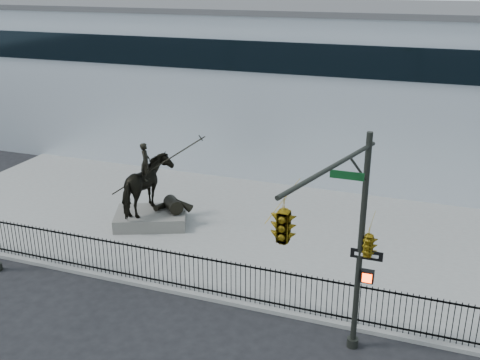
% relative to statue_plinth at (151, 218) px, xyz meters
% --- Properties ---
extents(ground, '(120.00, 120.00, 0.00)m').
position_rel_statue_plinth_xyz_m(ground, '(3.24, -5.88, -0.45)').
color(ground, black).
rests_on(ground, ground).
extents(plaza, '(30.00, 12.00, 0.15)m').
position_rel_statue_plinth_xyz_m(plaza, '(3.24, 1.12, -0.37)').
color(plaza, gray).
rests_on(plaza, ground).
extents(building, '(44.00, 14.00, 9.00)m').
position_rel_statue_plinth_xyz_m(building, '(3.24, 14.12, 4.05)').
color(building, silver).
rests_on(building, ground).
extents(picket_fence, '(22.10, 0.10, 1.50)m').
position_rel_statue_plinth_xyz_m(picket_fence, '(3.24, -4.63, 0.45)').
color(picket_fence, black).
rests_on(picket_fence, plaza).
extents(statue_plinth, '(3.80, 3.28, 0.60)m').
position_rel_statue_plinth_xyz_m(statue_plinth, '(0.00, 0.00, 0.00)').
color(statue_plinth, '#615E58').
rests_on(statue_plinth, plaza).
extents(equestrian_statue, '(3.79, 3.18, 3.47)m').
position_rel_statue_plinth_xyz_m(equestrian_statue, '(0.06, 0.02, 1.56)').
color(equestrian_statue, black).
rests_on(equestrian_statue, statue_plinth).
extents(traffic_signal_right, '(2.17, 6.86, 7.00)m').
position_rel_statue_plinth_xyz_m(traffic_signal_right, '(9.71, -7.89, 4.40)').
color(traffic_signal_right, black).
rests_on(traffic_signal_right, ground).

